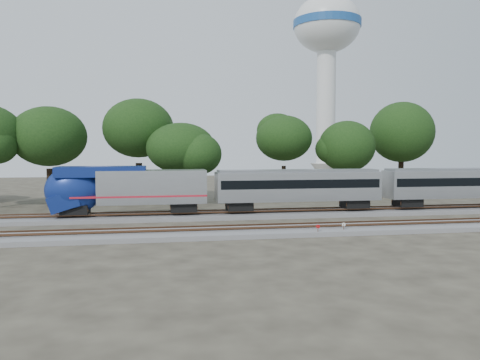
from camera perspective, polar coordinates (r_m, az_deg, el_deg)
The scene contains 13 objects.
ground at distance 44.34m, azimuth -0.48°, elevation -5.67°, with size 160.00×160.00×0.00m, color #383328.
track_far at distance 50.17m, azimuth -1.58°, elevation -4.30°, with size 160.00×5.00×0.73m.
track_near at distance 40.42m, azimuth 0.42°, elevation -6.32°, with size 160.00×5.00×0.73m.
switch_stand_red at distance 39.82m, azimuth 9.48°, elevation -5.89°, with size 0.32×0.08×1.00m.
switch_stand_white at distance 41.30m, azimuth 12.53°, elevation -5.59°, with size 0.30×0.14×0.99m.
switch_lever at distance 40.36m, azimuth 7.23°, elevation -6.44°, with size 0.50×0.30×0.30m, color #512D19.
water_tower at distance 105.12m, azimuth 10.52°, elevation 15.93°, with size 14.28×14.28×39.54m.
tree_2 at distance 64.00m, azimuth -22.26°, elevation 4.92°, with size 8.97×8.97×12.64m.
tree_3 at distance 63.49m, azimuth -12.30°, elevation 6.17°, with size 10.13×10.13×14.28m.
tree_4 at distance 59.53m, azimuth -7.20°, elevation 3.87°, with size 7.48×7.48×10.55m.
tree_5 at distance 69.05m, azimuth 5.38°, elevation 5.08°, with size 8.93×8.93×12.58m.
tree_6 at distance 70.41m, azimuth 12.88°, elevation 4.00°, with size 7.72×7.72×10.88m.
tree_7 at distance 77.71m, azimuth 19.12°, elevation 5.52°, with size 9.98×9.98×14.07m.
Camera 1 is at (-6.95, -43.15, 7.44)m, focal length 35.00 mm.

